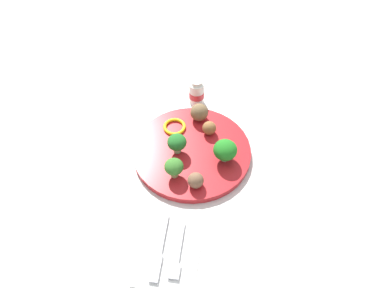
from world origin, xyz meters
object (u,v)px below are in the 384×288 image
broccoli_floret_back_right (225,150)px  meatball_far_rim (198,112)px  fork (177,253)px  yogurt_bottle (197,93)px  meatball_mid_left (196,180)px  plate (192,152)px  meatball_near_rim (209,128)px  broccoli_floret_back_left (177,143)px  broccoli_floret_mid_left (174,167)px  napkin (169,249)px  pepper_ring_center (174,127)px  knife (159,250)px

broccoli_floret_back_right → meatball_far_rim: 0.14m
fork → yogurt_bottle: (-0.43, -0.04, 0.03)m
meatball_mid_left → plate: bearing=-165.4°
broccoli_floret_back_right → meatball_near_rim: (-0.08, -0.05, -0.02)m
broccoli_floret_back_left → broccoli_floret_back_right: 0.11m
meatball_near_rim → yogurt_bottle: size_ratio=0.46×
plate → broccoli_floret_back_right: 0.09m
broccoli_floret_mid_left → napkin: 0.18m
meatball_near_rim → meatball_mid_left: bearing=-2.3°
meatball_near_rim → napkin: 0.31m
meatball_far_rim → broccoli_floret_back_right: bearing=34.9°
broccoli_floret_mid_left → meatball_near_rim: bearing=157.6°
plate → broccoli_floret_back_left: size_ratio=5.54×
plate → broccoli_floret_back_right: bearing=78.8°
yogurt_bottle → plate: bearing=6.2°
meatball_far_rim → plate: bearing=2.1°
broccoli_floret_back_left → napkin: size_ratio=0.30×
broccoli_floret_back_left → pepper_ring_center: broccoli_floret_back_left is taller
broccoli_floret_back_right → pepper_ring_center: 0.16m
meatball_far_rim → napkin: size_ratio=0.27×
broccoli_floret_back_left → fork: (0.24, 0.05, -0.04)m
plate → broccoli_floret_mid_left: size_ratio=5.77×
broccoli_floret_mid_left → fork: size_ratio=0.40×
broccoli_floret_mid_left → broccoli_floret_back_left: (-0.07, -0.01, 0.00)m
knife → yogurt_bottle: yogurt_bottle is taller
broccoli_floret_mid_left → pepper_ring_center: size_ratio=0.86×
plate → fork: size_ratio=2.32×
broccoli_floret_back_right → meatball_near_rim: bearing=-148.0°
plate → knife: size_ratio=1.92×
knife → napkin: bearing=112.5°
meatball_near_rim → plate: bearing=-28.1°
broccoli_floret_mid_left → yogurt_bottle: size_ratio=0.66×
broccoli_floret_back_left → meatball_mid_left: (0.09, 0.06, -0.01)m
meatball_mid_left → napkin: (0.15, -0.03, -0.03)m
broccoli_floret_mid_left → yogurt_bottle: bearing=178.6°
broccoli_floret_back_right → napkin: size_ratio=0.33×
broccoli_floret_back_left → yogurt_bottle: size_ratio=0.69×
pepper_ring_center → yogurt_bottle: (-0.12, 0.04, 0.01)m
broccoli_floret_back_left → knife: broccoli_floret_back_left is taller
broccoli_floret_back_left → broccoli_floret_back_right: (0.00, 0.11, 0.00)m
napkin → fork: bearing=67.5°
broccoli_floret_back_left → broccoli_floret_mid_left: bearing=6.2°
broccoli_floret_mid_left → knife: (0.18, 0.01, -0.04)m
pepper_ring_center → broccoli_floret_back_left: bearing=16.9°
broccoli_floret_mid_left → napkin: broccoli_floret_mid_left is taller
knife → broccoli_floret_mid_left: bearing=-178.0°
broccoli_floret_back_left → yogurt_bottle: bearing=175.9°
broccoli_floret_back_left → meatball_mid_left: bearing=34.1°
yogurt_bottle → pepper_ring_center: bearing=-16.8°
meatball_far_rim → pepper_ring_center: (0.04, -0.05, -0.02)m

